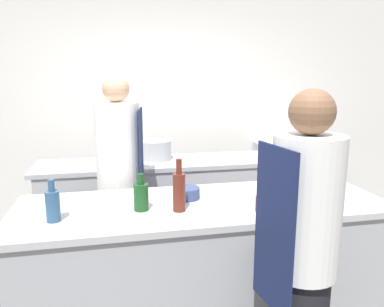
{
  "coord_description": "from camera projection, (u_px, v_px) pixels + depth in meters",
  "views": [
    {
      "loc": [
        -0.55,
        -2.22,
        1.71
      ],
      "look_at": [
        0.0,
        0.35,
        1.17
      ],
      "focal_mm": 35.0,
      "sensor_mm": 36.0,
      "label": 1
    }
  ],
  "objects": [
    {
      "name": "wall_back",
      "position": [
        160.0,
        104.0,
        4.34
      ],
      "size": [
        8.0,
        0.06,
        2.8
      ],
      "color": "silver",
      "rests_on": "ground_plane"
    },
    {
      "name": "prep_counter",
      "position": [
        203.0,
        268.0,
        2.49
      ],
      "size": [
        2.36,
        0.81,
        0.92
      ],
      "color": "#A8AAAF",
      "rests_on": "ground_plane"
    },
    {
      "name": "pass_counter",
      "position": [
        163.0,
        207.0,
        3.66
      ],
      "size": [
        2.35,
        0.6,
        0.92
      ],
      "color": "#A8AAAF",
      "rests_on": "ground_plane"
    },
    {
      "name": "oven_range",
      "position": [
        292.0,
        183.0,
        4.48
      ],
      "size": [
        0.77,
        0.65,
        0.92
      ],
      "color": "#A8AAAF",
      "rests_on": "ground_plane"
    },
    {
      "name": "chef_at_prep_near",
      "position": [
        302.0,
        258.0,
        1.84
      ],
      "size": [
        0.37,
        0.35,
        1.66
      ],
      "rotation": [
        0.0,
        0.0,
        1.71
      ],
      "color": "black",
      "rests_on": "ground_plane"
    },
    {
      "name": "chef_at_stove",
      "position": [
        120.0,
        185.0,
        2.98
      ],
      "size": [
        0.38,
        0.36,
        1.72
      ],
      "rotation": [
        0.0,
        0.0,
        -1.71
      ],
      "color": "black",
      "rests_on": "ground_plane"
    },
    {
      "name": "bottle_olive_oil",
      "position": [
        179.0,
        191.0,
        2.22
      ],
      "size": [
        0.08,
        0.08,
        0.32
      ],
      "color": "#5B2319",
      "rests_on": "prep_counter"
    },
    {
      "name": "bottle_vinegar",
      "position": [
        53.0,
        205.0,
        2.07
      ],
      "size": [
        0.08,
        0.08,
        0.24
      ],
      "color": "#2D5175",
      "rests_on": "prep_counter"
    },
    {
      "name": "bottle_wine",
      "position": [
        272.0,
        177.0,
        2.6
      ],
      "size": [
        0.07,
        0.07,
        0.26
      ],
      "color": "silver",
      "rests_on": "prep_counter"
    },
    {
      "name": "bottle_cooking_oil",
      "position": [
        141.0,
        196.0,
        2.24
      ],
      "size": [
        0.09,
        0.09,
        0.23
      ],
      "color": "#19471E",
      "rests_on": "prep_counter"
    },
    {
      "name": "bowl_mixing_large",
      "position": [
        304.0,
        192.0,
        2.48
      ],
      "size": [
        0.18,
        0.18,
        0.07
      ],
      "color": "navy",
      "rests_on": "prep_counter"
    },
    {
      "name": "bowl_prep_small",
      "position": [
        187.0,
        193.0,
        2.47
      ],
      "size": [
        0.17,
        0.17,
        0.07
      ],
      "color": "navy",
      "rests_on": "prep_counter"
    },
    {
      "name": "cup",
      "position": [
        263.0,
        204.0,
        2.23
      ],
      "size": [
        0.09,
        0.09,
        0.09
      ],
      "color": "#B2382D",
      "rests_on": "prep_counter"
    },
    {
      "name": "stockpot",
      "position": [
        155.0,
        150.0,
        3.62
      ],
      "size": [
        0.31,
        0.31,
        0.19
      ],
      "color": "#A8AAAF",
      "rests_on": "pass_counter"
    }
  ]
}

